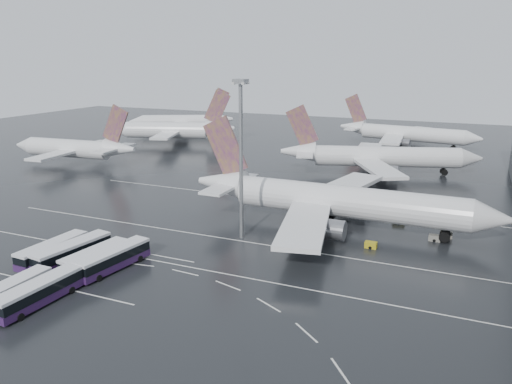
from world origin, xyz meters
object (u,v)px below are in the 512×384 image
at_px(bus_row_near_c, 95,257).
at_px(airliner_main, 332,201).
at_px(jet_remote_mid, 175,130).
at_px(bus_row_near_b, 72,252).
at_px(bus_row_far_b, 39,292).
at_px(gse_cart_belly_d, 435,238).
at_px(jet_remote_west, 75,149).
at_px(bus_row_near_a, 53,250).
at_px(bus_row_far_a, 10,292).
at_px(gse_cart_belly_b, 446,234).
at_px(airliner_gate_c, 404,134).
at_px(bus_row_near_d, 113,258).
at_px(airliner_gate_b, 376,157).
at_px(jet_remote_far, 183,122).
at_px(gse_cart_belly_a, 371,245).
at_px(floodlight_mast, 241,141).
at_px(gse_cart_belly_e, 399,219).

bearing_deg(bus_row_near_c, airliner_main, -34.11).
distance_m(jet_remote_mid, bus_row_near_b, 115.07).
relative_size(bus_row_far_b, gse_cart_belly_d, 6.51).
relative_size(airliner_main, bus_row_near_b, 4.34).
bearing_deg(bus_row_near_b, jet_remote_west, 50.46).
bearing_deg(bus_row_near_c, bus_row_near_a, 101.12).
height_order(jet_remote_mid, bus_row_far_a, jet_remote_mid).
distance_m(jet_remote_mid, gse_cart_belly_b, 123.11).
relative_size(airliner_gate_c, bus_row_near_d, 3.81).
distance_m(airliner_gate_b, jet_remote_mid, 82.95).
xyz_separation_m(jet_remote_far, gse_cart_belly_b, (115.10, -94.27, -4.53)).
relative_size(airliner_gate_b, bus_row_near_c, 4.43).
bearing_deg(jet_remote_mid, jet_remote_west, 61.49).
bearing_deg(bus_row_near_d, bus_row_near_c, 104.83).
bearing_deg(jet_remote_far, bus_row_far_b, 88.09).
bearing_deg(jet_remote_far, jet_remote_west, 67.10).
xyz_separation_m(jet_remote_west, bus_row_near_a, (51.53, -61.22, -3.19)).
height_order(bus_row_near_d, gse_cart_belly_b, bus_row_near_d).
bearing_deg(jet_remote_west, bus_row_far_a, 122.74).
bearing_deg(gse_cart_belly_d, bus_row_far_b, -135.14).
height_order(jet_remote_west, jet_remote_far, jet_remote_far).
bearing_deg(bus_row_near_a, bus_row_far_a, -153.32).
distance_m(airliner_gate_b, gse_cart_belly_b, 52.82).
bearing_deg(bus_row_far_a, gse_cart_belly_d, -46.13).
bearing_deg(gse_cart_belly_a, bus_row_far_b, -133.80).
xyz_separation_m(floodlight_mast, gse_cart_belly_b, (35.08, 15.45, -17.66)).
xyz_separation_m(jet_remote_mid, gse_cart_belly_e, (93.16, -61.88, -4.80)).
xyz_separation_m(bus_row_near_a, bus_row_near_c, (8.25, 0.67, -0.10)).
relative_size(bus_row_far_b, gse_cart_belly_e, 5.65).
xyz_separation_m(airliner_gate_c, bus_row_near_b, (-34.70, -135.87, -2.84)).
xyz_separation_m(jet_remote_far, bus_row_far_a, (61.93, -145.70, -3.45)).
bearing_deg(airliner_main, gse_cart_belly_d, -0.61).
bearing_deg(gse_cart_belly_d, airliner_gate_b, 111.87).
height_order(bus_row_near_c, bus_row_far_a, bus_row_far_a).
height_order(bus_row_near_a, bus_row_near_b, bus_row_near_b).
xyz_separation_m(jet_remote_mid, gse_cart_belly_b, (102.61, -67.84, -4.84)).
bearing_deg(bus_row_near_d, jet_remote_west, 53.94).
distance_m(jet_remote_west, floodlight_mast, 86.13).
xyz_separation_m(bus_row_far_b, gse_cart_belly_b, (49.31, 50.07, -1.20)).
bearing_deg(gse_cart_belly_a, bus_row_near_d, -144.41).
bearing_deg(airliner_gate_b, airliner_gate_c, 71.35).
xyz_separation_m(airliner_gate_c, jet_remote_far, (-94.21, -4.48, 0.41)).
xyz_separation_m(bus_row_far_a, gse_cart_belly_d, (51.34, 48.61, -1.12)).
relative_size(jet_remote_west, gse_cart_belly_d, 21.28).
bearing_deg(floodlight_mast, gse_cart_belly_e, 39.88).
bearing_deg(airliner_gate_b, bus_row_far_b, -122.79).
distance_m(airliner_gate_c, gse_cart_belly_b, 101.02).
bearing_deg(bus_row_near_a, jet_remote_far, 25.73).
bearing_deg(bus_row_far_b, bus_row_near_d, -4.19).
bearing_deg(bus_row_near_b, jet_remote_far, 32.51).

